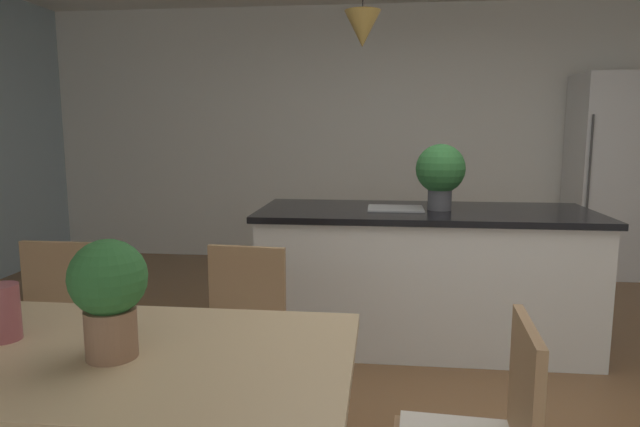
{
  "coord_description": "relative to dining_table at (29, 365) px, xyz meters",
  "views": [
    {
      "loc": [
        -0.41,
        -2.8,
        1.42
      ],
      "look_at": [
        -0.73,
        0.06,
        0.98
      ],
      "focal_mm": 31.19,
      "sensor_mm": 36.0,
      "label": 1
    }
  ],
  "objects": [
    {
      "name": "ground_plane",
      "position": [
        1.54,
        1.22,
        -0.69
      ],
      "size": [
        10.0,
        8.4,
        0.04
      ],
      "primitive_type": "cube",
      "color": "brown"
    },
    {
      "name": "wall_back_kitchen",
      "position": [
        1.54,
        4.48,
        0.68
      ],
      "size": [
        10.0,
        0.12,
        2.7
      ],
      "primitive_type": "cube",
      "color": "white",
      "rests_on": "ground_plane"
    },
    {
      "name": "dining_table",
      "position": [
        0.0,
        0.0,
        0.0
      ],
      "size": [
        2.1,
        0.88,
        0.73
      ],
      "color": "#D1B284",
      "rests_on": "ground_plane"
    },
    {
      "name": "chair_far_right",
      "position": [
        0.48,
        0.81,
        -0.19
      ],
      "size": [
        0.44,
        0.44,
        0.87
      ],
      "color": "#A87F56",
      "rests_on": "ground_plane"
    },
    {
      "name": "chair_far_left",
      "position": [
        -0.47,
        0.81,
        -0.19
      ],
      "size": [
        0.4,
        0.4,
        0.87
      ],
      "color": "#A87F56",
      "rests_on": "ground_plane"
    },
    {
      "name": "kitchen_island",
      "position": [
        1.41,
        2.06,
        -0.2
      ],
      "size": [
        2.16,
        0.89,
        0.91
      ],
      "color": "silver",
      "rests_on": "ground_plane"
    },
    {
      "name": "refrigerator",
      "position": [
        3.31,
        4.08,
        0.3
      ],
      "size": [
        0.68,
        0.67,
        1.94
      ],
      "color": "silver",
      "rests_on": "ground_plane"
    },
    {
      "name": "pendant_over_island_main",
      "position": [
        0.98,
        2.06,
        1.38
      ],
      "size": [
        0.23,
        0.23,
        0.77
      ],
      "color": "black"
    },
    {
      "name": "potted_plant_on_island",
      "position": [
        1.5,
        2.06,
        0.48
      ],
      "size": [
        0.32,
        0.32,
        0.43
      ],
      "color": "#4C4C51",
      "rests_on": "kitchen_island"
    },
    {
      "name": "potted_plant_on_table",
      "position": [
        0.31,
        -0.05,
        0.27
      ],
      "size": [
        0.23,
        0.23,
        0.37
      ],
      "color": "#8C664C",
      "rests_on": "dining_table"
    },
    {
      "name": "vase_on_dining_table",
      "position": [
        -0.11,
        0.05,
        0.16
      ],
      "size": [
        0.11,
        0.11,
        0.19
      ],
      "color": "#994C51",
      "rests_on": "dining_table"
    }
  ]
}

